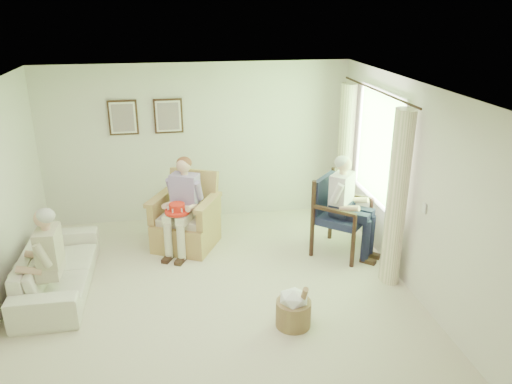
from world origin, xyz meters
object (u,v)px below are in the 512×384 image
(sofa, at_px, (58,268))
(hatbox, at_px, (294,308))
(wicker_armchair, at_px, (186,224))
(red_hat, at_px, (177,209))
(person_wicker, at_px, (184,199))
(person_dark, at_px, (345,199))
(wood_armchair, at_px, (340,211))
(person_sofa, at_px, (45,255))

(sofa, xyz_separation_m, hatbox, (2.79, -1.28, -0.06))
(wicker_armchair, distance_m, red_hat, 0.51)
(wicker_armchair, relative_size, person_wicker, 0.80)
(hatbox, bearing_deg, person_dark, 54.46)
(person_wicker, height_order, person_dark, person_dark)
(wood_armchair, bearing_deg, person_sofa, 143.98)
(person_wicker, relative_size, person_dark, 0.95)
(wicker_armchair, height_order, person_dark, person_dark)
(person_sofa, bearing_deg, person_dark, 100.96)
(wicker_armchair, distance_m, person_wicker, 0.49)
(wood_armchair, relative_size, sofa, 0.57)
(wood_armchair, height_order, person_sofa, person_sofa)
(wood_armchair, bearing_deg, red_hat, 126.65)
(wicker_armchair, distance_m, person_dark, 2.40)
(person_dark, height_order, person_sofa, person_dark)
(wicker_armchair, height_order, sofa, wicker_armchair)
(wicker_armchair, xyz_separation_m, sofa, (-1.66, -0.96, -0.06))
(hatbox, bearing_deg, wood_armchair, 57.45)
(sofa, bearing_deg, wicker_armchair, -59.98)
(person_sofa, bearing_deg, wood_armchair, 103.57)
(wicker_armchair, xyz_separation_m, wood_armchair, (2.24, -0.50, 0.27))
(sofa, bearing_deg, person_sofa, -180.00)
(person_sofa, relative_size, red_hat, 3.58)
(red_hat, bearing_deg, wicker_armchair, 70.51)
(person_wicker, relative_size, hatbox, 2.34)
(wicker_armchair, xyz_separation_m, person_dark, (2.24, -0.69, 0.52))
(sofa, xyz_separation_m, person_sofa, (0.00, -0.44, 0.42))
(wicker_armchair, distance_m, hatbox, 2.51)
(wood_armchair, distance_m, person_sofa, 4.00)
(person_sofa, relative_size, hatbox, 2.11)
(wicker_armchair, bearing_deg, person_sofa, -113.90)
(wood_armchair, height_order, person_dark, person_dark)
(wicker_armchair, height_order, red_hat, wicker_armchair)
(wood_armchair, height_order, person_wicker, person_wicker)
(person_wicker, bearing_deg, red_hat, -96.84)
(wood_armchair, distance_m, red_hat, 2.36)
(hatbox, bearing_deg, wicker_armchair, 116.67)
(sofa, xyz_separation_m, person_dark, (3.90, 0.27, 0.58))
(person_wicker, xyz_separation_m, red_hat, (-0.11, -0.18, -0.09))
(person_wicker, relative_size, red_hat, 3.96)
(person_dark, bearing_deg, hatbox, -174.50)
(wood_armchair, relative_size, person_sofa, 0.90)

